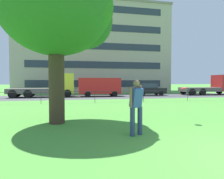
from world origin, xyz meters
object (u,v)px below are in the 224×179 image
at_px(car_black_center, 150,89).
at_px(tree_large_lawn, 60,10).
at_px(flatbed_truck_right, 213,86).
at_px(frisbee, 184,88).
at_px(panel_van_far_left, 100,86).
at_px(apartment_building_background, 93,50).
at_px(person_thrower, 136,105).
at_px(flatbed_truck_far_right, 52,87).

bearing_deg(car_black_center, tree_large_lawn, -123.78).
bearing_deg(flatbed_truck_right, frisbee, -131.77).
distance_m(tree_large_lawn, flatbed_truck_right, 25.54).
distance_m(panel_van_far_left, apartment_building_background, 14.47).
height_order(panel_van_far_left, flatbed_truck_right, flatbed_truck_right).
bearing_deg(panel_van_far_left, apartment_building_background, 87.21).
bearing_deg(panel_van_far_left, flatbed_truck_right, 1.16).
xyz_separation_m(person_thrower, panel_van_far_left, (1.25, 17.75, 0.29)).
height_order(tree_large_lawn, flatbed_truck_far_right, tree_large_lawn).
height_order(flatbed_truck_far_right, panel_van_far_left, flatbed_truck_far_right).
bearing_deg(car_black_center, frisbee, -107.71).
xyz_separation_m(flatbed_truck_right, apartment_building_background, (-15.55, 12.60, 6.52)).
height_order(frisbee, apartment_building_background, apartment_building_background).
bearing_deg(frisbee, apartment_building_background, 91.42).
relative_size(tree_large_lawn, car_black_center, 1.68).
distance_m(frisbee, panel_van_far_left, 16.33).
distance_m(person_thrower, flatbed_truck_right, 25.11).
distance_m(tree_large_lawn, frisbee, 6.19).
relative_size(frisbee, car_black_center, 0.07).
height_order(frisbee, panel_van_far_left, panel_van_far_left).
bearing_deg(frisbee, flatbed_truck_far_right, 113.10).
height_order(person_thrower, frisbee, person_thrower).
distance_m(flatbed_truck_far_right, apartment_building_background, 15.67).
bearing_deg(panel_van_far_left, flatbed_truck_far_right, 178.59).
xyz_separation_m(frisbee, apartment_building_background, (-0.72, 29.20, 6.26)).
bearing_deg(person_thrower, tree_large_lawn, 134.76).
distance_m(flatbed_truck_right, apartment_building_background, 21.05).
height_order(flatbed_truck_far_right, flatbed_truck_right, same).
distance_m(car_black_center, flatbed_truck_right, 9.51).
bearing_deg(tree_large_lawn, frisbee, -11.71).
height_order(flatbed_truck_right, apartment_building_background, apartment_building_background).
height_order(tree_large_lawn, panel_van_far_left, tree_large_lawn).
xyz_separation_m(frisbee, flatbed_truck_far_right, (-7.00, 16.41, -0.26)).
bearing_deg(car_black_center, flatbed_truck_far_right, -178.69).
height_order(tree_large_lawn, frisbee, tree_large_lawn).
relative_size(tree_large_lawn, frisbee, 24.36).
bearing_deg(car_black_center, apartment_building_background, 115.83).
xyz_separation_m(person_thrower, flatbed_truck_right, (17.43, 18.08, 0.24)).
height_order(person_thrower, flatbed_truck_far_right, flatbed_truck_far_right).
relative_size(tree_large_lawn, flatbed_truck_far_right, 0.92).
relative_size(panel_van_far_left, flatbed_truck_right, 0.68).
distance_m(person_thrower, apartment_building_background, 31.47).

